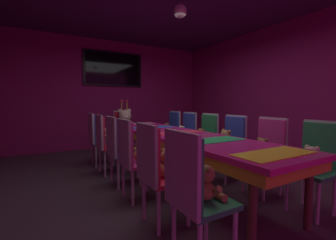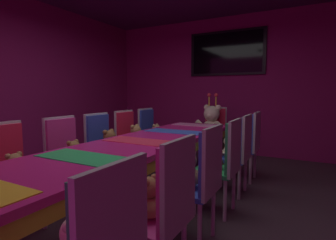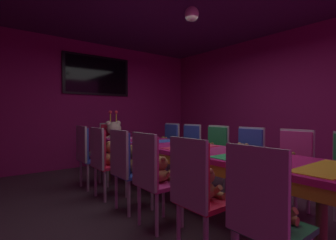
{
  "view_description": "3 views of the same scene",
  "coord_description": "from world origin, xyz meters",
  "px_view_note": "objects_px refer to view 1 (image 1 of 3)",
  "views": [
    {
      "loc": [
        -1.75,
        -2.79,
        1.18
      ],
      "look_at": [
        -0.06,
        0.15,
        0.92
      ],
      "focal_mm": 24.18,
      "sensor_mm": 36.0,
      "label": 1
    },
    {
      "loc": [
        1.57,
        -2.28,
        1.25
      ],
      "look_at": [
        0.23,
        0.2,
        0.96
      ],
      "focal_mm": 28.43,
      "sensor_mm": 36.0,
      "label": 2
    },
    {
      "loc": [
        -2.21,
        -2.35,
        1.17
      ],
      "look_at": [
        0.08,
        0.59,
        1.08
      ],
      "focal_mm": 26.51,
      "sensor_mm": 36.0,
      "label": 3
    }
  ],
  "objects_px": {
    "teddy_left_2": "(141,152)",
    "chair_right_3": "(207,135)",
    "teddy_right_5": "(167,130)",
    "chair_left_1": "(154,165)",
    "teddy_right_1": "(261,150)",
    "chair_left_4": "(104,138)",
    "chair_right_2": "(232,140)",
    "chair_left_5": "(96,134)",
    "king_teddy_bear": "(125,123)",
    "chair_left_2": "(130,152)",
    "teddy_left_0": "(206,185)",
    "teddy_right_4": "(181,133)",
    "wall_tv": "(114,69)",
    "teddy_right_0": "(311,160)",
    "chair_left_0": "(190,185)",
    "teddy_left_1": "(167,165)",
    "chair_right_0": "(318,157)",
    "chair_right_5": "(172,129)",
    "teddy_left_3": "(127,143)",
    "teddy_right_2": "(225,141)",
    "chair_left_3": "(117,144)",
    "pendant_light": "(180,11)",
    "teddy_left_4": "(113,138)",
    "chair_right_1": "(268,147)",
    "throne_chair": "(123,127)",
    "teddy_right_3": "(200,137)",
    "teddy_left_5": "(103,135)",
    "chair_right_4": "(187,132)",
    "banquet_table": "(176,138)"
  },
  "relations": [
    {
      "from": "teddy_left_2",
      "to": "chair_right_3",
      "type": "distance_m",
      "value": 1.63
    },
    {
      "from": "teddy_left_2",
      "to": "teddy_right_5",
      "type": "bearing_deg",
      "value": 52.64
    },
    {
      "from": "chair_left_1",
      "to": "teddy_right_1",
      "type": "bearing_deg",
      "value": -0.12
    },
    {
      "from": "chair_left_4",
      "to": "chair_right_2",
      "type": "bearing_deg",
      "value": -35.88
    },
    {
      "from": "chair_left_5",
      "to": "king_teddy_bear",
      "type": "xyz_separation_m",
      "value": [
        0.84,
        0.75,
        0.11
      ]
    },
    {
      "from": "chair_left_1",
      "to": "chair_left_2",
      "type": "distance_m",
      "value": 0.65
    },
    {
      "from": "teddy_left_0",
      "to": "teddy_right_4",
      "type": "xyz_separation_m",
      "value": [
        1.38,
        2.45,
        -0.0
      ]
    },
    {
      "from": "chair_right_2",
      "to": "wall_tv",
      "type": "distance_m",
      "value": 3.79
    },
    {
      "from": "teddy_right_1",
      "to": "teddy_right_4",
      "type": "distance_m",
      "value": 1.86
    },
    {
      "from": "teddy_right_0",
      "to": "teddy_left_0",
      "type": "bearing_deg",
      "value": 0.11
    },
    {
      "from": "chair_right_2",
      "to": "king_teddy_bear",
      "type": "xyz_separation_m",
      "value": [
        -0.82,
        2.55,
        0.11
      ]
    },
    {
      "from": "chair_left_1",
      "to": "chair_right_2",
      "type": "xyz_separation_m",
      "value": [
        1.65,
        0.62,
        0.0
      ]
    },
    {
      "from": "chair_left_0",
      "to": "chair_left_5",
      "type": "relative_size",
      "value": 1.0
    },
    {
      "from": "teddy_left_1",
      "to": "chair_right_0",
      "type": "bearing_deg",
      "value": -21.31
    },
    {
      "from": "chair_right_5",
      "to": "teddy_left_3",
      "type": "bearing_deg",
      "value": 39.39
    },
    {
      "from": "chair_left_1",
      "to": "chair_left_5",
      "type": "bearing_deg",
      "value": 90.32
    },
    {
      "from": "chair_left_0",
      "to": "chair_right_5",
      "type": "distance_m",
      "value": 3.48
    },
    {
      "from": "teddy_left_2",
      "to": "chair_right_0",
      "type": "distance_m",
      "value": 1.97
    },
    {
      "from": "teddy_right_0",
      "to": "teddy_right_2",
      "type": "relative_size",
      "value": 0.86
    },
    {
      "from": "chair_right_2",
      "to": "chair_left_3",
      "type": "bearing_deg",
      "value": -19.91
    },
    {
      "from": "chair_left_1",
      "to": "pendant_light",
      "type": "xyz_separation_m",
      "value": [
        0.98,
        1.08,
        1.95
      ]
    },
    {
      "from": "teddy_right_0",
      "to": "pendant_light",
      "type": "relative_size",
      "value": 1.44
    },
    {
      "from": "king_teddy_bear",
      "to": "teddy_left_4",
      "type": "bearing_deg",
      "value": -26.8
    },
    {
      "from": "chair_right_0",
      "to": "chair_right_1",
      "type": "distance_m",
      "value": 0.59
    },
    {
      "from": "chair_left_3",
      "to": "chair_left_4",
      "type": "bearing_deg",
      "value": 92.23
    },
    {
      "from": "teddy_left_0",
      "to": "chair_right_2",
      "type": "bearing_deg",
      "value": 38.86
    },
    {
      "from": "chair_left_3",
      "to": "pendant_light",
      "type": "xyz_separation_m",
      "value": [
        0.97,
        -0.13,
        1.95
      ]
    },
    {
      "from": "teddy_right_0",
      "to": "throne_chair",
      "type": "height_order",
      "value": "throne_chair"
    },
    {
      "from": "teddy_left_0",
      "to": "chair_left_3",
      "type": "relative_size",
      "value": 0.29
    },
    {
      "from": "wall_tv",
      "to": "pendant_light",
      "type": "xyz_separation_m",
      "value": [
        0.16,
        -2.95,
        0.5
      ]
    },
    {
      "from": "teddy_left_0",
      "to": "chair_right_0",
      "type": "height_order",
      "value": "chair_right_0"
    },
    {
      "from": "teddy_right_4",
      "to": "chair_right_5",
      "type": "height_order",
      "value": "chair_right_5"
    },
    {
      "from": "chair_left_4",
      "to": "teddy_right_2",
      "type": "distance_m",
      "value": 1.93
    },
    {
      "from": "teddy_left_1",
      "to": "teddy_right_1",
      "type": "distance_m",
      "value": 1.37
    },
    {
      "from": "chair_right_0",
      "to": "teddy_right_3",
      "type": "distance_m",
      "value": 1.85
    },
    {
      "from": "teddy_right_4",
      "to": "pendant_light",
      "type": "xyz_separation_m",
      "value": [
        -0.53,
        -0.77,
        1.98
      ]
    },
    {
      "from": "chair_left_0",
      "to": "king_teddy_bear",
      "type": "bearing_deg",
      "value": 77.47
    },
    {
      "from": "chair_right_2",
      "to": "teddy_right_5",
      "type": "xyz_separation_m",
      "value": [
        -0.13,
        1.82,
        -0.02
      ]
    },
    {
      "from": "chair_left_2",
      "to": "chair_right_1",
      "type": "height_order",
      "value": "same"
    },
    {
      "from": "teddy_left_5",
      "to": "teddy_right_3",
      "type": "xyz_separation_m",
      "value": [
        1.39,
        -1.18,
        -0.0
      ]
    },
    {
      "from": "teddy_left_1",
      "to": "teddy_right_3",
      "type": "bearing_deg",
      "value": 42.11
    },
    {
      "from": "wall_tv",
      "to": "throne_chair",
      "type": "bearing_deg",
      "value": -90.0
    },
    {
      "from": "chair_right_4",
      "to": "wall_tv",
      "type": "height_order",
      "value": "wall_tv"
    },
    {
      "from": "banquet_table",
      "to": "chair_left_2",
      "type": "bearing_deg",
      "value": -161.43
    },
    {
      "from": "chair_left_5",
      "to": "teddy_right_0",
      "type": "height_order",
      "value": "chair_left_5"
    },
    {
      "from": "teddy_left_3",
      "to": "chair_right_3",
      "type": "distance_m",
      "value": 1.5
    },
    {
      "from": "chair_right_4",
      "to": "chair_right_5",
      "type": "bearing_deg",
      "value": -90.93
    },
    {
      "from": "chair_right_0",
      "to": "wall_tv",
      "type": "relative_size",
      "value": 0.64
    },
    {
      "from": "teddy_left_5",
      "to": "teddy_right_2",
      "type": "xyz_separation_m",
      "value": [
        1.37,
        -1.8,
        0.02
      ]
    },
    {
      "from": "chair_right_4",
      "to": "throne_chair",
      "type": "relative_size",
      "value": 1.0
    }
  ]
}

